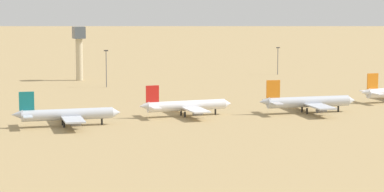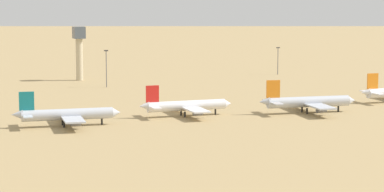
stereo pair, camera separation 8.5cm
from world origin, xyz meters
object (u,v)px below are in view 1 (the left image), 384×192
(parked_jet_red_2, at_px, (186,106))
(parked_jet_orange_3, at_px, (307,102))
(light_pole_mid, at_px, (106,66))
(parked_jet_teal_1, at_px, (66,115))
(light_pole_west, at_px, (278,58))
(control_tower, at_px, (79,48))

(parked_jet_red_2, bearing_deg, parked_jet_orange_3, -9.43)
(parked_jet_red_2, relative_size, light_pole_mid, 1.99)
(light_pole_mid, bearing_deg, parked_jet_teal_1, -113.07)
(parked_jet_orange_3, bearing_deg, light_pole_west, 73.95)
(parked_jet_orange_3, distance_m, light_pole_mid, 106.64)
(control_tower, xyz_separation_m, light_pole_mid, (3.69, -31.59, -5.78))
(control_tower, distance_m, light_pole_mid, 32.33)
(parked_jet_teal_1, height_order, parked_jet_red_2, parked_jet_teal_1)
(control_tower, bearing_deg, parked_jet_teal_1, -106.14)
(parked_jet_orange_3, xyz_separation_m, light_pole_west, (52.92, 118.50, 4.24))
(control_tower, height_order, light_pole_west, control_tower)
(parked_jet_teal_1, bearing_deg, control_tower, 81.01)
(parked_jet_orange_3, bearing_deg, light_pole_mid, 120.82)
(parked_jet_red_2, distance_m, light_pole_west, 143.95)
(light_pole_west, bearing_deg, parked_jet_red_2, -130.47)
(parked_jet_orange_3, xyz_separation_m, control_tower, (-44.97, 129.77, 11.26))
(parked_jet_teal_1, distance_m, light_pole_west, 176.39)
(parked_jet_orange_3, distance_m, light_pole_west, 129.85)
(light_pole_west, xyz_separation_m, light_pole_mid, (-94.19, -20.32, 1.23))
(parked_jet_teal_1, xyz_separation_m, parked_jet_orange_3, (81.32, -4.16, 0.18))
(parked_jet_orange_3, xyz_separation_m, light_pole_mid, (-41.27, 98.18, 5.47))
(parked_jet_teal_1, bearing_deg, parked_jet_orange_3, 4.22)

